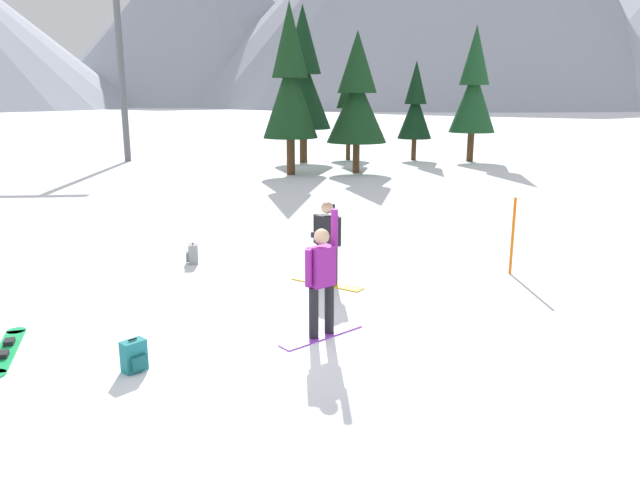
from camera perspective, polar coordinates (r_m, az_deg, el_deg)
ground_plane at (r=9.51m, az=-4.59°, el=-9.49°), size 800.00×800.00×0.00m
snowboarder_foreground at (r=9.32m, az=0.17°, el=-3.68°), size 1.39×1.10×2.01m
snowboarder_midground at (r=11.94m, az=0.70°, el=-0.13°), size 1.41×1.18×1.69m
loose_snowboard_near_right at (r=10.23m, az=-27.51°, el=-9.23°), size 0.67×1.91×0.09m
backpack_teal at (r=8.82m, az=-17.12°, el=-10.46°), size 0.38×0.38×0.47m
backpack_grey at (r=13.92m, az=-11.91°, el=-1.30°), size 0.28×0.34×0.47m
trail_marker_pole at (r=13.29m, az=17.76°, el=0.34°), size 0.06×0.06×1.65m
pine_tree_young at (r=34.09m, az=-1.62°, el=15.07°), size 3.07×3.07×8.44m
pine_tree_short at (r=28.72m, az=-2.85°, el=14.67°), size 2.57×2.57×7.84m
pine_tree_slender at (r=35.68m, az=9.00°, el=12.36°), size 1.96×1.96×5.60m
pine_tree_broad at (r=35.43m, az=2.72°, el=12.14°), size 2.17×2.17×5.18m
pine_tree_tall at (r=35.57m, az=14.33°, el=13.71°), size 2.56×2.56×7.43m
pine_tree_leaning at (r=29.42m, az=3.52°, el=13.39°), size 2.88×2.88×6.65m
ski_lift_tower at (r=36.32m, az=-18.29°, el=15.49°), size 3.57×0.36×9.17m
peak_east_ridge at (r=233.18m, az=-10.75°, el=20.48°), size 115.78×115.78×62.28m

